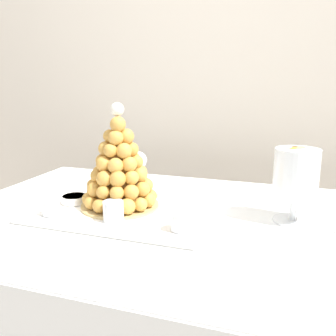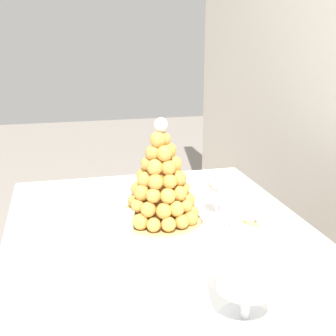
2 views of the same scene
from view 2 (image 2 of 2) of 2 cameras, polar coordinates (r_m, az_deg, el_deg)
The scene contains 9 objects.
buffet_table at distance 1.34m, azimuth 0.76°, elevation -14.97°, with size 1.47×0.94×0.78m.
serving_tray at distance 1.43m, azimuth -2.41°, elevation -7.39°, with size 0.55×0.35×0.02m.
croquembouche at distance 1.41m, azimuth -0.86°, elevation -1.86°, with size 0.25×0.25×0.33m.
dessert_cup_left at distance 1.59m, azimuth -6.87°, elevation -4.01°, with size 0.05×0.05×0.05m.
dessert_cup_mid_left at distance 1.40m, azimuth -5.31°, elevation -6.62°, with size 0.06×0.06×0.06m.
dessert_cup_centre at distance 1.22m, azimuth -4.05°, elevation -10.54°, with size 0.05×0.05×0.05m.
creme_brulee_ramekin at distance 1.60m, azimuth -2.47°, elevation -3.97°, with size 0.09×0.09×0.02m.
macaron_goblet at distance 0.97m, azimuth 9.91°, elevation -11.03°, with size 0.13×0.13×0.23m.
wine_glass at distance 1.49m, azimuth 6.09°, elevation -1.92°, with size 0.06×0.06×0.15m.
Camera 2 is at (1.10, -0.28, 1.37)m, focal length 49.14 mm.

